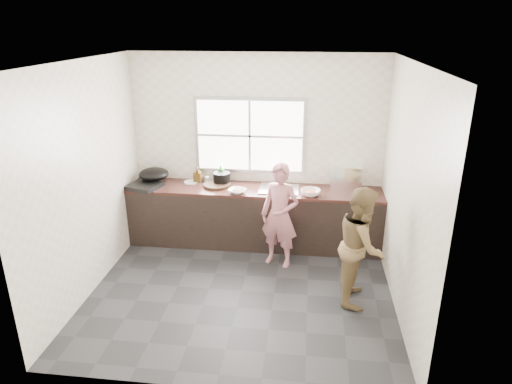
# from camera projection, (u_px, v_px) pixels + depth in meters

# --- Properties ---
(floor) EXTENTS (3.60, 3.20, 0.01)m
(floor) POSITION_uv_depth(u_px,v_px,m) (242.00, 291.00, 5.56)
(floor) COLOR #252528
(floor) RESTS_ON ground
(ceiling) EXTENTS (3.60, 3.20, 0.01)m
(ceiling) POSITION_uv_depth(u_px,v_px,m) (239.00, 61.00, 4.61)
(ceiling) COLOR silver
(ceiling) RESTS_ON wall_back
(wall_back) EXTENTS (3.60, 0.01, 2.70)m
(wall_back) POSITION_uv_depth(u_px,v_px,m) (257.00, 149.00, 6.58)
(wall_back) COLOR silver
(wall_back) RESTS_ON ground
(wall_left) EXTENTS (0.01, 3.20, 2.70)m
(wall_left) POSITION_uv_depth(u_px,v_px,m) (87.00, 181.00, 5.29)
(wall_left) COLOR beige
(wall_left) RESTS_ON ground
(wall_right) EXTENTS (0.01, 3.20, 2.70)m
(wall_right) POSITION_uv_depth(u_px,v_px,m) (406.00, 194.00, 4.89)
(wall_right) COLOR beige
(wall_right) RESTS_ON ground
(wall_front) EXTENTS (3.60, 0.01, 2.70)m
(wall_front) POSITION_uv_depth(u_px,v_px,m) (209.00, 256.00, 3.60)
(wall_front) COLOR beige
(wall_front) RESTS_ON ground
(cabinet) EXTENTS (3.60, 0.62, 0.82)m
(cabinet) POSITION_uv_depth(u_px,v_px,m) (254.00, 218.00, 6.62)
(cabinet) COLOR black
(cabinet) RESTS_ON floor
(countertop) EXTENTS (3.60, 0.64, 0.04)m
(countertop) POSITION_uv_depth(u_px,v_px,m) (254.00, 190.00, 6.47)
(countertop) COLOR #331915
(countertop) RESTS_ON cabinet
(sink) EXTENTS (0.55, 0.45, 0.02)m
(sink) POSITION_uv_depth(u_px,v_px,m) (279.00, 189.00, 6.42)
(sink) COLOR silver
(sink) RESTS_ON countertop
(faucet) EXTENTS (0.02, 0.02, 0.30)m
(faucet) POSITION_uv_depth(u_px,v_px,m) (280.00, 175.00, 6.55)
(faucet) COLOR silver
(faucet) RESTS_ON countertop
(window_frame) EXTENTS (1.60, 0.05, 1.10)m
(window_frame) POSITION_uv_depth(u_px,v_px,m) (250.00, 136.00, 6.51)
(window_frame) COLOR #9EA0A5
(window_frame) RESTS_ON wall_back
(window_glazing) EXTENTS (1.50, 0.01, 1.00)m
(window_glazing) POSITION_uv_depth(u_px,v_px,m) (250.00, 136.00, 6.48)
(window_glazing) COLOR white
(window_glazing) RESTS_ON window_frame
(woman) EXTENTS (0.56, 0.46, 1.31)m
(woman) POSITION_uv_depth(u_px,v_px,m) (280.00, 219.00, 5.97)
(woman) COLOR #C2747D
(woman) RESTS_ON floor
(person_side) EXTENTS (0.60, 0.73, 1.39)m
(person_side) POSITION_uv_depth(u_px,v_px,m) (361.00, 245.00, 5.18)
(person_side) COLOR brown
(person_side) RESTS_ON floor
(cutting_board) EXTENTS (0.49, 0.49, 0.04)m
(cutting_board) POSITION_uv_depth(u_px,v_px,m) (217.00, 185.00, 6.54)
(cutting_board) COLOR black
(cutting_board) RESTS_ON countertop
(cleaver) EXTENTS (0.20, 0.17, 0.01)m
(cleaver) POSITION_uv_depth(u_px,v_px,m) (224.00, 183.00, 6.55)
(cleaver) COLOR silver
(cleaver) RESTS_ON cutting_board
(bowl_mince) EXTENTS (0.30, 0.30, 0.06)m
(bowl_mince) POSITION_uv_depth(u_px,v_px,m) (237.00, 191.00, 6.28)
(bowl_mince) COLOR white
(bowl_mince) RESTS_ON countertop
(bowl_crabs) EXTENTS (0.25, 0.25, 0.07)m
(bowl_crabs) POSITION_uv_depth(u_px,v_px,m) (310.00, 193.00, 6.19)
(bowl_crabs) COLOR white
(bowl_crabs) RESTS_ON countertop
(bowl_held) EXTENTS (0.28, 0.28, 0.07)m
(bowl_held) POSITION_uv_depth(u_px,v_px,m) (282.00, 193.00, 6.21)
(bowl_held) COLOR white
(bowl_held) RESTS_ON countertop
(black_pot) EXTENTS (0.26, 0.26, 0.18)m
(black_pot) POSITION_uv_depth(u_px,v_px,m) (222.00, 179.00, 6.59)
(black_pot) COLOR black
(black_pot) RESTS_ON countertop
(plate_food) EXTENTS (0.23, 0.23, 0.02)m
(plate_food) POSITION_uv_depth(u_px,v_px,m) (191.00, 182.00, 6.69)
(plate_food) COLOR white
(plate_food) RESTS_ON countertop
(bottle_green) EXTENTS (0.13, 0.13, 0.29)m
(bottle_green) POSITION_uv_depth(u_px,v_px,m) (221.00, 173.00, 6.68)
(bottle_green) COLOR #2D8B2F
(bottle_green) RESTS_ON countertop
(bottle_brown_tall) EXTENTS (0.11, 0.11, 0.21)m
(bottle_brown_tall) POSITION_uv_depth(u_px,v_px,m) (198.00, 175.00, 6.67)
(bottle_brown_tall) COLOR #402C10
(bottle_brown_tall) RESTS_ON countertop
(bottle_brown_short) EXTENTS (0.12, 0.12, 0.15)m
(bottle_brown_short) POSITION_uv_depth(u_px,v_px,m) (200.00, 176.00, 6.74)
(bottle_brown_short) COLOR #4B2912
(bottle_brown_short) RESTS_ON countertop
(glass_jar) EXTENTS (0.08, 0.08, 0.09)m
(glass_jar) POSITION_uv_depth(u_px,v_px,m) (207.00, 180.00, 6.68)
(glass_jar) COLOR silver
(glass_jar) RESTS_ON countertop
(burner) EXTENTS (0.51, 0.51, 0.06)m
(burner) POSITION_uv_depth(u_px,v_px,m) (144.00, 186.00, 6.47)
(burner) COLOR black
(burner) RESTS_ON countertop
(wok) EXTENTS (0.44, 0.44, 0.16)m
(wok) POSITION_uv_depth(u_px,v_px,m) (154.00, 174.00, 6.62)
(wok) COLOR black
(wok) RESTS_ON burner
(dish_rack) EXTENTS (0.45, 0.33, 0.32)m
(dish_rack) POSITION_uv_depth(u_px,v_px,m) (347.00, 176.00, 6.47)
(dish_rack) COLOR white
(dish_rack) RESTS_ON countertop
(pot_lid_left) EXTENTS (0.30, 0.30, 0.01)m
(pot_lid_left) POSITION_uv_depth(u_px,v_px,m) (156.00, 184.00, 6.62)
(pot_lid_left) COLOR #A7AAAE
(pot_lid_left) RESTS_ON countertop
(pot_lid_right) EXTENTS (0.36, 0.36, 0.01)m
(pot_lid_right) POSITION_uv_depth(u_px,v_px,m) (202.00, 181.00, 6.76)
(pot_lid_right) COLOR #AFB0B6
(pot_lid_right) RESTS_ON countertop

